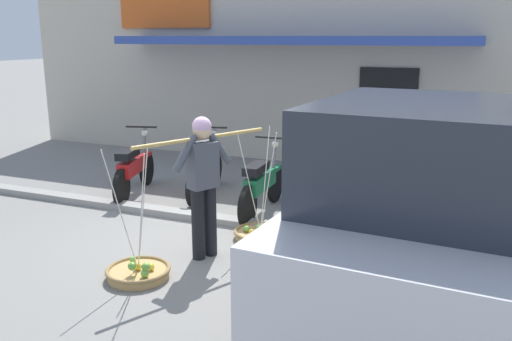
{
  "coord_description": "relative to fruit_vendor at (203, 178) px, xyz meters",
  "views": [
    {
      "loc": [
        3.2,
        -5.75,
        2.57
      ],
      "look_at": [
        0.56,
        0.6,
        0.85
      ],
      "focal_mm": 37.62,
      "sensor_mm": 36.0,
      "label": 1
    }
  ],
  "objects": [
    {
      "name": "fruit_vendor",
      "position": [
        0.0,
        0.0,
        0.0
      ],
      "size": [
        0.84,
        1.63,
        1.7
      ],
      "color": "black",
      "rests_on": "ground"
    },
    {
      "name": "motorcycle_nearest_shop",
      "position": [
        -2.29,
        1.85,
        -0.53
      ],
      "size": [
        0.67,
        1.77,
        1.09
      ],
      "color": "black",
      "rests_on": "ground"
    },
    {
      "name": "motorcycle_third_in_row",
      "position": [
        0.03,
        1.75,
        -0.53
      ],
      "size": [
        0.54,
        1.82,
        1.09
      ],
      "color": "black",
      "rests_on": "ground"
    },
    {
      "name": "storefront_building",
      "position": [
        -0.69,
        7.64,
        1.12
      ],
      "size": [
        13.0,
        6.0,
        4.2
      ],
      "color": "beige",
      "rests_on": "ground"
    },
    {
      "name": "ground_plane",
      "position": [
        -0.33,
        0.43,
        -0.98
      ],
      "size": [
        90.0,
        90.0,
        0.0
      ],
      "primitive_type": "plane",
      "color": "gray"
    },
    {
      "name": "fruit_basket_left_side",
      "position": [
        -0.39,
        -0.81,
        -0.9
      ],
      "size": [
        0.71,
        0.71,
        1.45
      ],
      "color": "tan",
      "rests_on": "ground"
    },
    {
      "name": "wooden_crate",
      "position": [
        1.54,
        2.72,
        -0.82
      ],
      "size": [
        0.44,
        0.36,
        0.32
      ],
      "primitive_type": "cube",
      "color": "olive",
      "rests_on": "ground"
    },
    {
      "name": "fruit_basket_right_side",
      "position": [
        0.4,
        0.8,
        -0.91
      ],
      "size": [
        0.71,
        0.71,
        1.45
      ],
      "color": "tan",
      "rests_on": "ground"
    },
    {
      "name": "sidewalk_curb",
      "position": [
        -0.33,
        1.13,
        -0.93
      ],
      "size": [
        20.0,
        0.24,
        0.1
      ],
      "primitive_type": "cube",
      "color": "gray",
      "rests_on": "ground"
    },
    {
      "name": "parked_truck",
      "position": [
        2.67,
        -0.45,
        0.05
      ],
      "size": [
        2.41,
        4.82,
        2.1
      ],
      "color": "silver",
      "rests_on": "ground"
    },
    {
      "name": "motorcycle_second_in_row",
      "position": [
        -1.2,
        2.27,
        -0.53
      ],
      "size": [
        0.57,
        1.8,
        1.09
      ],
      "color": "black",
      "rests_on": "ground"
    }
  ]
}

